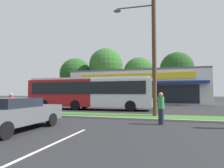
% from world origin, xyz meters
% --- Properties ---
extents(grass_median, '(56.00, 2.20, 0.12)m').
position_xyz_m(grass_median, '(0.00, 14.00, 0.06)').
color(grass_median, '#386B28').
rests_on(grass_median, ground_plane).
extents(curb_lip, '(56.00, 0.24, 0.12)m').
position_xyz_m(curb_lip, '(0.00, 12.78, 0.06)').
color(curb_lip, gray).
rests_on(curb_lip, ground_plane).
extents(parking_stripe_2, '(0.12, 4.80, 0.01)m').
position_xyz_m(parking_stripe_2, '(0.22, 6.66, 0.00)').
color(parking_stripe_2, silver).
rests_on(parking_stripe_2, ground_plane).
extents(storefront_building, '(22.31, 14.42, 5.57)m').
position_xyz_m(storefront_building, '(-0.73, 36.54, 2.79)').
color(storefront_building, silver).
rests_on(storefront_building, ground_plane).
extents(tree_far_left, '(8.09, 8.09, 10.74)m').
position_xyz_m(tree_far_left, '(-18.12, 44.49, 6.69)').
color(tree_far_left, '#473323').
rests_on(tree_far_left, ground_plane).
extents(tree_left, '(8.09, 8.09, 12.47)m').
position_xyz_m(tree_left, '(-9.52, 43.20, 8.42)').
color(tree_left, '#473323').
rests_on(tree_left, ground_plane).
extents(tree_mid_left, '(7.76, 7.76, 10.63)m').
position_xyz_m(tree_mid_left, '(-2.12, 46.94, 6.74)').
color(tree_mid_left, '#473323').
rests_on(tree_mid_left, ground_plane).
extents(tree_mid, '(7.50, 7.50, 11.00)m').
position_xyz_m(tree_mid, '(6.65, 45.25, 7.24)').
color(tree_mid, '#473323').
rests_on(tree_mid, ground_plane).
extents(utility_pole, '(3.03, 2.40, 10.87)m').
position_xyz_m(utility_pole, '(2.95, 14.25, 5.79)').
color(utility_pole, '#4C3826').
rests_on(utility_pole, ground_plane).
extents(city_bus, '(12.94, 2.80, 3.25)m').
position_xyz_m(city_bus, '(-3.75, 19.09, 1.77)').
color(city_bus, '#AD191E').
rests_on(city_bus, ground_plane).
extents(bus_stop_bench, '(1.60, 0.45, 0.95)m').
position_xyz_m(bus_stop_bench, '(-7.44, 12.04, 0.50)').
color(bus_stop_bench, brown).
rests_on(bus_stop_bench, ground_plane).
extents(car_0, '(4.27, 1.97, 1.45)m').
position_xyz_m(car_0, '(-6.57, 25.11, 0.75)').
color(car_0, black).
rests_on(car_0, ground_plane).
extents(car_2, '(1.98, 4.56, 1.44)m').
position_xyz_m(car_2, '(-2.63, 8.03, 0.76)').
color(car_2, '#515459').
rests_on(car_2, ground_plane).
extents(pedestrian_near_bench, '(0.34, 0.34, 1.69)m').
position_xyz_m(pedestrian_near_bench, '(3.53, 11.45, 0.85)').
color(pedestrian_near_bench, '#1E2338').
rests_on(pedestrian_near_bench, ground_plane).
extents(pedestrian_mid, '(0.33, 0.33, 1.66)m').
position_xyz_m(pedestrian_mid, '(-5.99, 11.24, 0.84)').
color(pedestrian_mid, '#726651').
rests_on(pedestrian_mid, ground_plane).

